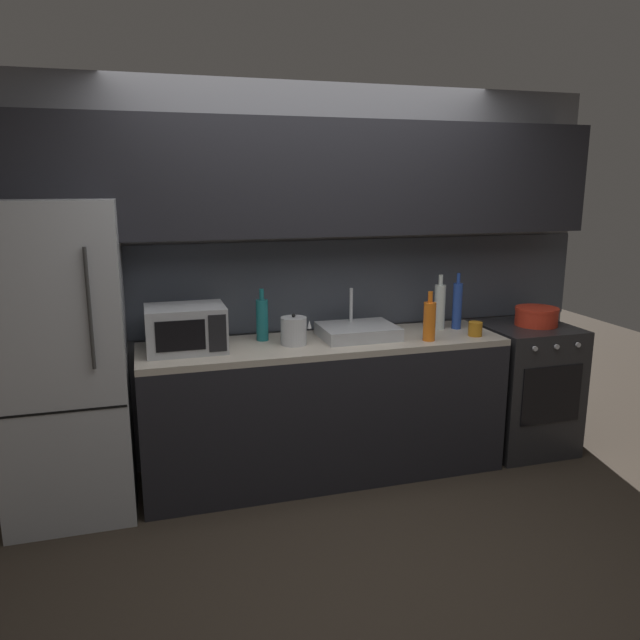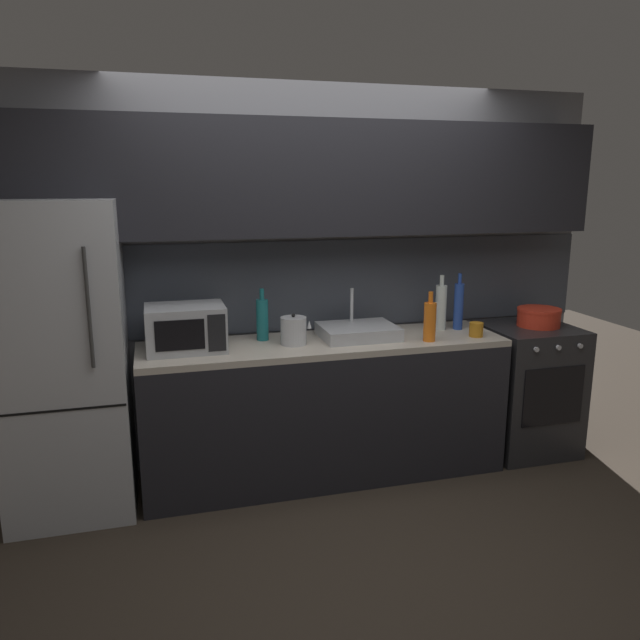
# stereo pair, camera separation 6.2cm
# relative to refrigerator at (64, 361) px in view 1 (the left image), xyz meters

# --- Properties ---
(ground_plane) EXTENTS (10.00, 10.00, 0.00)m
(ground_plane) POSITION_rel_refrigerator_xyz_m (1.53, -0.90, -0.90)
(ground_plane) COLOR #2D261E
(back_wall) EXTENTS (4.04, 0.44, 2.50)m
(back_wall) POSITION_rel_refrigerator_xyz_m (1.53, 0.30, 0.65)
(back_wall) COLOR slate
(back_wall) RESTS_ON ground
(counter_run) EXTENTS (2.30, 0.60, 0.90)m
(counter_run) POSITION_rel_refrigerator_xyz_m (1.53, 0.00, -0.45)
(counter_run) COLOR black
(counter_run) RESTS_ON ground
(refrigerator) EXTENTS (0.68, 0.69, 1.79)m
(refrigerator) POSITION_rel_refrigerator_xyz_m (0.00, 0.00, 0.00)
(refrigerator) COLOR #ADAFB5
(refrigerator) RESTS_ON ground
(oven_range) EXTENTS (0.60, 0.62, 0.90)m
(oven_range) POSITION_rel_refrigerator_xyz_m (3.02, -0.00, -0.45)
(oven_range) COLOR #232326
(oven_range) RESTS_ON ground
(microwave) EXTENTS (0.46, 0.35, 0.27)m
(microwave) POSITION_rel_refrigerator_xyz_m (0.68, 0.02, 0.14)
(microwave) COLOR #A8AAAF
(microwave) RESTS_ON counter_run
(sink_basin) EXTENTS (0.48, 0.38, 0.30)m
(sink_basin) POSITION_rel_refrigerator_xyz_m (1.76, 0.03, 0.05)
(sink_basin) COLOR #ADAFB5
(sink_basin) RESTS_ON counter_run
(kettle) EXTENTS (0.20, 0.16, 0.19)m
(kettle) POSITION_rel_refrigerator_xyz_m (1.33, -0.02, 0.09)
(kettle) COLOR #B7BABF
(kettle) RESTS_ON counter_run
(wine_bottle_teal) EXTENTS (0.08, 0.08, 0.33)m
(wine_bottle_teal) POSITION_rel_refrigerator_xyz_m (1.16, 0.13, 0.14)
(wine_bottle_teal) COLOR #19666B
(wine_bottle_teal) RESTS_ON counter_run
(wine_bottle_orange) EXTENTS (0.08, 0.08, 0.31)m
(wine_bottle_orange) POSITION_rel_refrigerator_xyz_m (2.17, -0.17, 0.13)
(wine_bottle_orange) COLOR orange
(wine_bottle_orange) RESTS_ON counter_run
(wine_bottle_blue) EXTENTS (0.06, 0.06, 0.38)m
(wine_bottle_blue) POSITION_rel_refrigerator_xyz_m (2.49, 0.07, 0.17)
(wine_bottle_blue) COLOR #234299
(wine_bottle_blue) RESTS_ON counter_run
(wine_bottle_clear) EXTENTS (0.08, 0.08, 0.37)m
(wine_bottle_clear) POSITION_rel_refrigerator_xyz_m (2.37, 0.09, 0.16)
(wine_bottle_clear) COLOR silver
(wine_bottle_clear) RESTS_ON counter_run
(mug_amber) EXTENTS (0.09, 0.09, 0.09)m
(mug_amber) POSITION_rel_refrigerator_xyz_m (2.51, -0.15, 0.05)
(mug_amber) COLOR #B27019
(mug_amber) RESTS_ON counter_run
(cooking_pot) EXTENTS (0.30, 0.30, 0.13)m
(cooking_pot) POSITION_rel_refrigerator_xyz_m (3.08, 0.00, 0.07)
(cooking_pot) COLOR red
(cooking_pot) RESTS_ON oven_range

